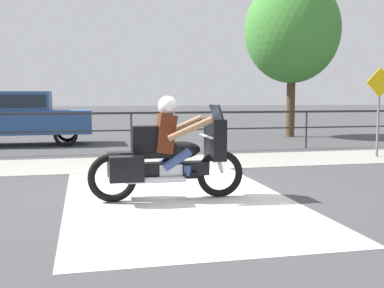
% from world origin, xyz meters
% --- Properties ---
extents(ground_plane, '(120.00, 120.00, 0.00)m').
position_xyz_m(ground_plane, '(0.00, 0.00, 0.00)').
color(ground_plane, '#424244').
extents(sidewalk_band, '(44.00, 2.40, 0.01)m').
position_xyz_m(sidewalk_band, '(0.00, 3.40, 0.01)').
color(sidewalk_band, '#99968E').
rests_on(sidewalk_band, ground).
extents(crosswalk_band, '(3.28, 6.00, 0.01)m').
position_xyz_m(crosswalk_band, '(0.10, -0.20, 0.00)').
color(crosswalk_band, silver).
rests_on(crosswalk_band, ground).
extents(fence_railing, '(36.00, 0.05, 1.09)m').
position_xyz_m(fence_railing, '(0.00, 5.54, 0.86)').
color(fence_railing, '#232326').
rests_on(fence_railing, ground).
extents(motorcycle, '(2.33, 0.76, 1.54)m').
position_xyz_m(motorcycle, '(-0.05, -0.44, 0.68)').
color(motorcycle, black).
rests_on(motorcycle, ground).
extents(parked_car, '(4.09, 1.68, 1.66)m').
position_xyz_m(parked_car, '(-3.14, 8.25, 0.95)').
color(parked_car, '#284C84').
rests_on(parked_car, ground).
extents(street_sign, '(0.74, 0.06, 2.23)m').
position_xyz_m(street_sign, '(5.91, 3.24, 1.41)').
color(street_sign, slate).
rests_on(street_sign, ground).
extents(tree_behind_sign, '(3.46, 3.46, 5.79)m').
position_xyz_m(tree_behind_sign, '(6.23, 9.16, 3.87)').
color(tree_behind_sign, '#473323').
rests_on(tree_behind_sign, ground).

